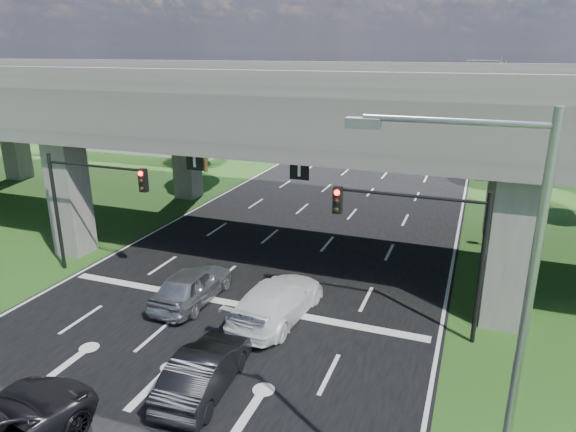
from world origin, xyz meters
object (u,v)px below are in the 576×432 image
Objects in this scene: streetlight_far at (492,123)px; car_dark at (204,370)px; car_white at (277,300)px; car_silver at (192,285)px; signal_left at (88,194)px; signal_right at (423,234)px; streetlight_beyond at (491,102)px; streetlight_near at (497,342)px.

car_dark is at bearing -107.51° from streetlight_far.
car_dark is 5.32m from car_white.
signal_left is at bearing -8.64° from car_silver.
car_silver is 6.41m from car_dark.
signal_right is 1.30× the size of car_dark.
signal_left is at bearing -131.78° from streetlight_far.
streetlight_beyond is at bearing 90.00° from streetlight_far.
car_white is (4.05, 0.00, 0.02)m from car_silver.
car_silver is at bearing -174.41° from signal_right.
streetlight_far and streetlight_beyond have the same top height.
streetlight_far reaches higher than car_white.
streetlight_far reaches higher than car_silver.
streetlight_far is at bearing -119.28° from car_silver.
car_white is (-7.85, 9.00, -4.98)m from streetlight_near.
streetlight_beyond is at bearing 86.39° from signal_right.
streetlight_far is 28.04m from car_dark.
car_silver is (-11.90, 9.00, -5.00)m from streetlight_near.
streetlight_near is at bearing 136.06° from car_white.
signal_left is at bearing 180.00° from signal_right.
signal_right is 15.65m from signal_left.
car_silver is at bearing 142.89° from streetlight_near.
streetlight_near and streetlight_far have the same top height.
car_silver is (-11.90, -21.00, -5.00)m from streetlight_far.
streetlight_near is 2.09× the size of car_silver.
signal_left is (-15.65, 0.00, 0.00)m from signal_right.
streetlight_near reaches higher than car_dark.
car_silver is (-9.62, -0.94, -3.34)m from signal_right.
streetlight_near reaches higher than signal_right.
signal_left is at bearing -116.43° from streetlight_beyond.
car_white is at bearing -5.35° from signal_left.
streetlight_far is 2.09× the size of car_silver.
streetlight_beyond is at bearing 63.57° from signal_left.
streetlight_beyond is at bearing -107.57° from car_silver.
streetlight_near reaches higher than car_white.
streetlight_beyond is (2.27, 36.06, 1.66)m from signal_right.
car_silver is (6.02, -0.94, -3.34)m from signal_left.
streetlight_beyond is (17.92, 36.06, 1.66)m from signal_left.
signal_left is 1.05× the size of car_white.
streetlight_far is (0.00, 30.00, 0.00)m from streetlight_near.
streetlight_far is (2.27, 20.06, 1.66)m from signal_right.
signal_left is 0.60× the size of streetlight_beyond.
car_silver is at bearing -8.89° from signal_left.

